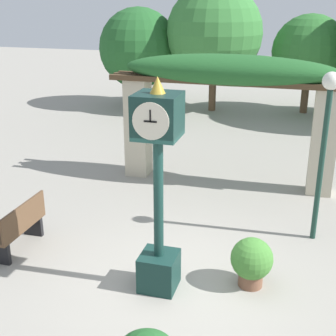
% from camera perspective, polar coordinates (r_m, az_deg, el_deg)
% --- Properties ---
extents(ground_plane, '(60.00, 60.00, 0.00)m').
position_cam_1_polar(ground_plane, '(7.59, 0.92, -14.08)').
color(ground_plane, gray).
extents(pedestal_clock, '(0.61, 0.66, 3.28)m').
position_cam_1_polar(pedestal_clock, '(6.73, -1.19, -2.13)').
color(pedestal_clock, '#14332D').
rests_on(pedestal_clock, ground).
extents(pergola, '(5.53, 1.15, 3.06)m').
position_cam_1_polar(pergola, '(10.83, 7.35, 9.66)').
color(pergola, '#BCB299').
rests_on(pergola, ground).
extents(potted_plant_near_left, '(0.66, 0.66, 0.81)m').
position_cam_1_polar(potted_plant_near_left, '(7.47, 10.16, -11.07)').
color(potted_plant_near_left, brown).
rests_on(potted_plant_near_left, ground).
extents(park_bench, '(0.42, 1.31, 0.89)m').
position_cam_1_polar(park_bench, '(8.75, -17.72, -6.91)').
color(park_bench, brown).
rests_on(park_bench, ground).
extents(lamp_post, '(0.31, 0.31, 3.10)m').
position_cam_1_polar(lamp_post, '(8.51, 18.71, 4.97)').
color(lamp_post, '#19382D').
rests_on(lamp_post, ground).
extents(tree_line, '(13.31, 4.53, 5.13)m').
position_cam_1_polar(tree_line, '(17.81, 15.25, 14.80)').
color(tree_line, brown).
rests_on(tree_line, ground).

